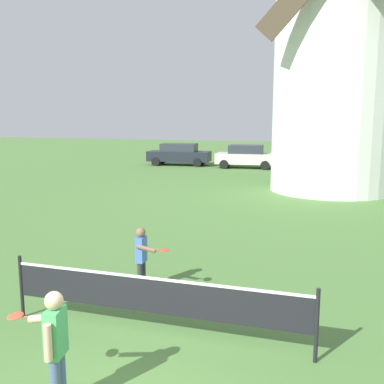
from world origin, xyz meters
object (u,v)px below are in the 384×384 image
at_px(player_near, 54,342).
at_px(windmill, 338,35).
at_px(tennis_net, 154,296).
at_px(parked_car_green, 338,159).
at_px(player_far, 142,255).
at_px(parked_car_black, 179,154).
at_px(parked_car_cream, 246,156).

bearing_deg(player_near, windmill, 80.38).
relative_size(windmill, player_near, 9.43).
distance_m(tennis_net, parked_car_green, 24.04).
bearing_deg(tennis_net, windmill, 80.87).
height_order(windmill, tennis_net, windmill).
xyz_separation_m(tennis_net, player_far, (-0.97, 1.78, 0.04)).
bearing_deg(player_near, player_far, 97.73).
bearing_deg(tennis_net, player_near, -103.60).
relative_size(windmill, parked_car_black, 3.00).
bearing_deg(parked_car_cream, player_far, -84.70).
xyz_separation_m(windmill, player_far, (-3.50, -13.94, -6.32)).
distance_m(windmill, player_far, 15.70).
xyz_separation_m(windmill, parked_car_green, (0.38, 8.15, -6.23)).
bearing_deg(parked_car_cream, parked_car_green, -0.43).
distance_m(windmill, player_near, 18.95).
bearing_deg(parked_car_black, windmill, -39.26).
height_order(player_far, parked_car_cream, parked_car_cream).
distance_m(tennis_net, parked_car_cream, 24.10).
bearing_deg(player_near, parked_car_cream, 95.65).
relative_size(parked_car_black, parked_car_cream, 1.11).
distance_m(windmill, tennis_net, 17.14).
bearing_deg(windmill, tennis_net, -99.13).
relative_size(player_near, player_far, 1.14).
xyz_separation_m(parked_car_black, parked_car_green, (10.84, -0.41, -0.00)).
xyz_separation_m(tennis_net, parked_car_cream, (-3.03, 23.91, 0.12)).
height_order(windmill, parked_car_green, windmill).
bearing_deg(windmill, parked_car_black, 140.74).
height_order(player_near, parked_car_green, parked_car_green).
bearing_deg(parked_car_black, player_near, -74.09).
distance_m(parked_car_cream, parked_car_green, 5.93).
bearing_deg(windmill, player_near, -99.62).
distance_m(player_near, parked_car_black, 27.25).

